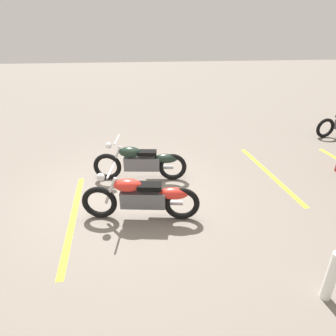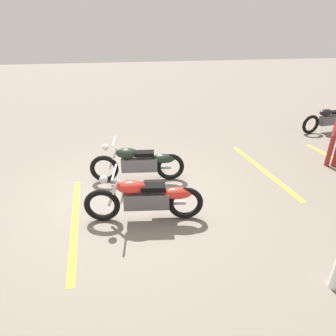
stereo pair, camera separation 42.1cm
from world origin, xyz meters
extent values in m
plane|color=slate|center=(0.00, 0.00, 0.00)|extent=(60.00, 60.00, 0.00)
torus|color=black|center=(-0.58, -0.67, 0.34)|extent=(0.68, 0.22, 0.67)
torus|color=black|center=(0.96, -0.92, 0.34)|extent=(0.68, 0.22, 0.67)
cube|color=#59595E|center=(0.24, -0.80, 0.42)|extent=(0.86, 0.35, 0.32)
ellipsoid|color=red|center=(-0.02, -0.76, 0.72)|extent=(0.56, 0.36, 0.24)
ellipsoid|color=red|center=(0.81, -0.89, 0.56)|extent=(0.59, 0.33, 0.22)
cube|color=black|center=(0.37, -0.82, 0.70)|extent=(0.47, 0.31, 0.09)
cylinder|color=silver|center=(-0.35, -0.70, 0.60)|extent=(0.27, 0.10, 0.56)
cylinder|color=silver|center=(-0.30, -0.71, 1.02)|extent=(0.14, 0.62, 0.04)
sphere|color=silver|center=(-0.50, -0.68, 0.88)|extent=(0.15, 0.15, 0.15)
cylinder|color=silver|center=(0.66, -0.73, 0.26)|extent=(0.71, 0.20, 0.09)
torus|color=black|center=(-0.52, 0.91, 0.34)|extent=(0.68, 0.21, 0.67)
torus|color=black|center=(1.02, 0.68, 0.34)|extent=(0.68, 0.21, 0.67)
cube|color=#59595E|center=(0.30, 0.79, 0.42)|extent=(0.86, 0.34, 0.32)
ellipsoid|color=black|center=(0.03, 0.83, 0.72)|extent=(0.55, 0.35, 0.24)
ellipsoid|color=black|center=(0.86, 0.70, 0.56)|extent=(0.59, 0.32, 0.22)
cube|color=black|center=(0.43, 0.77, 0.70)|extent=(0.47, 0.30, 0.09)
cylinder|color=silver|center=(-0.30, 0.87, 0.60)|extent=(0.27, 0.09, 0.56)
cylinder|color=silver|center=(-0.25, 0.87, 1.02)|extent=(0.13, 0.62, 0.04)
sphere|color=silver|center=(-0.44, 0.89, 0.88)|extent=(0.15, 0.15, 0.15)
cylinder|color=silver|center=(0.71, 0.87, 0.26)|extent=(0.71, 0.19, 0.09)
torus|color=black|center=(6.55, 3.01, 0.33)|extent=(0.67, 0.17, 0.66)
cube|color=#59595E|center=(7.36, 3.08, 0.41)|extent=(0.84, 0.29, 0.32)
ellipsoid|color=black|center=(7.10, 3.06, 0.71)|extent=(0.54, 0.32, 0.24)
cube|color=black|center=(7.49, 3.09, 0.69)|extent=(0.45, 0.27, 0.09)
cylinder|color=maroon|center=(5.30, 0.58, 0.43)|extent=(0.12, 0.12, 0.85)
cube|color=yellow|center=(-1.12, -0.60, 0.00)|extent=(0.26, 3.20, 0.01)
cube|color=yellow|center=(3.50, 0.68, 0.00)|extent=(0.26, 3.20, 0.01)
camera|label=1|loc=(0.12, -5.31, 3.25)|focal=30.16mm
camera|label=2|loc=(-0.29, -5.24, 3.25)|focal=30.16mm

